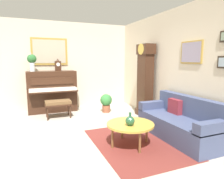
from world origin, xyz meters
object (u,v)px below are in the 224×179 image
(piano_bench, at_px, (58,103))
(mantel_clock, at_px, (58,65))
(coffee_table, at_px, (130,125))
(flower_vase, at_px, (32,61))
(potted_plant, at_px, (106,102))
(grandfather_clock, at_px, (145,82))
(piano, at_px, (52,91))
(green_jug, at_px, (130,121))
(couch, at_px, (181,122))

(piano_bench, xyz_separation_m, mantel_clock, (-0.81, 0.14, 1.02))
(coffee_table, relative_size, flower_vase, 1.52)
(coffee_table, distance_m, potted_plant, 2.45)
(grandfather_clock, bearing_deg, potted_plant, -130.83)
(piano, height_order, grandfather_clock, grandfather_clock)
(coffee_table, height_order, flower_vase, flower_vase)
(grandfather_clock, distance_m, potted_plant, 1.34)
(mantel_clock, bearing_deg, flower_vase, -90.04)
(piano_bench, relative_size, mantel_clock, 1.84)
(piano_bench, distance_m, potted_plant, 1.44)
(piano, bearing_deg, piano_bench, 4.71)
(piano_bench, distance_m, green_jug, 2.64)
(grandfather_clock, distance_m, coffee_table, 2.18)
(grandfather_clock, xyz_separation_m, coffee_table, (1.64, -1.31, -0.57))
(mantel_clock, relative_size, potted_plant, 0.68)
(potted_plant, bearing_deg, grandfather_clock, 49.17)
(couch, bearing_deg, piano_bench, -137.90)
(couch, xyz_separation_m, mantel_clock, (-3.20, -2.02, 1.11))
(piano, height_order, piano_bench, piano)
(couch, relative_size, potted_plant, 3.39)
(piano, relative_size, piano_bench, 2.06)
(piano_bench, xyz_separation_m, green_jug, (2.46, 0.95, 0.10))
(coffee_table, bearing_deg, grandfather_clock, 141.44)
(couch, distance_m, mantel_clock, 3.94)
(piano_bench, bearing_deg, grandfather_clock, 73.13)
(potted_plant, bearing_deg, couch, 16.43)
(green_jug, bearing_deg, potted_plant, 169.09)
(coffee_table, bearing_deg, couch, 87.88)
(coffee_table, xyz_separation_m, flower_vase, (-3.16, -1.62, 1.17))
(green_jug, bearing_deg, grandfather_clock, 141.92)
(piano, bearing_deg, coffee_table, 18.91)
(coffee_table, relative_size, potted_plant, 1.57)
(couch, bearing_deg, coffee_table, -92.12)
(grandfather_clock, relative_size, mantel_clock, 5.34)
(grandfather_clock, height_order, couch, grandfather_clock)
(piano_bench, height_order, flower_vase, flower_vase)
(coffee_table, relative_size, green_jug, 3.67)
(piano, relative_size, grandfather_clock, 0.71)
(piano, bearing_deg, couch, 34.83)
(piano, height_order, mantel_clock, mantel_clock)
(grandfather_clock, bearing_deg, piano_bench, -106.87)
(piano_bench, height_order, coffee_table, piano_bench)
(mantel_clock, xyz_separation_m, potted_plant, (0.74, 1.30, -1.10))
(piano, distance_m, potted_plant, 1.71)
(piano, xyz_separation_m, grandfather_clock, (1.52, 2.39, 0.33))
(couch, bearing_deg, grandfather_clock, 174.40)
(coffee_table, height_order, potted_plant, potted_plant)
(mantel_clock, xyz_separation_m, green_jug, (3.27, 0.81, -0.91))
(couch, bearing_deg, flower_vase, -139.20)
(green_jug, height_order, potted_plant, green_jug)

